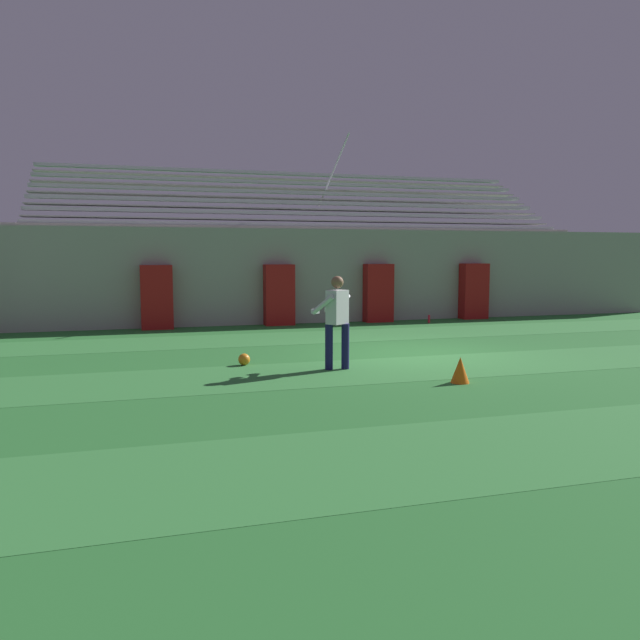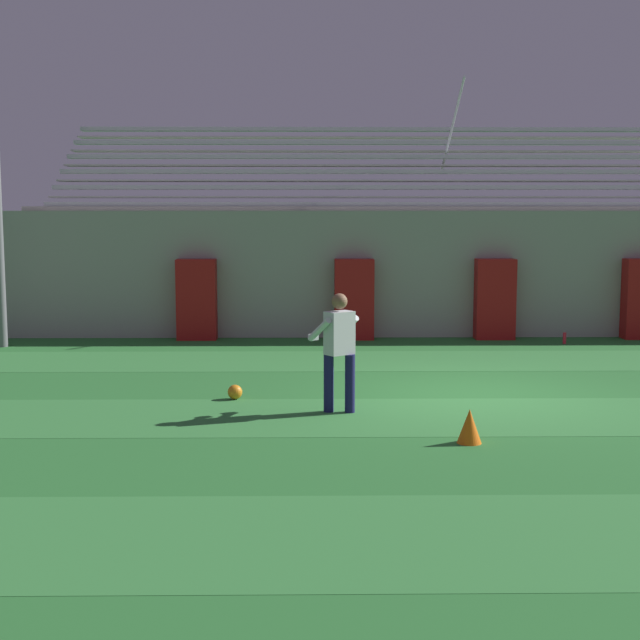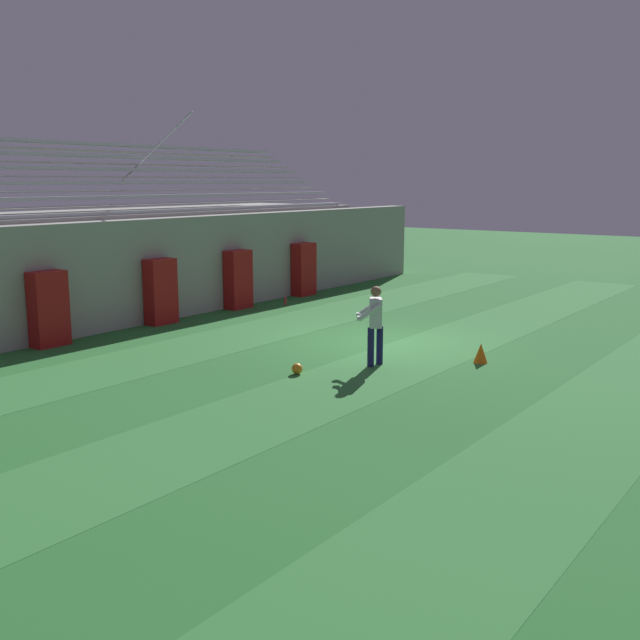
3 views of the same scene
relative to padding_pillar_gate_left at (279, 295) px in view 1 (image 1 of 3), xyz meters
The scene contains 13 objects.
ground_plane 6.21m from the padding_pillar_gate_left, 75.47° to the right, with size 80.00×80.00×0.00m, color #286B2D.
turf_stripe_mid 7.60m from the padding_pillar_gate_left, 78.22° to the right, with size 28.00×2.28×0.01m, color #337A38.
turf_stripe_far 3.35m from the padding_pillar_gate_left, 61.47° to the right, with size 28.00×2.28×0.01m, color #337A38.
back_wall 1.72m from the padding_pillar_gate_left, 19.63° to the left, with size 24.00×0.60×2.80m, color #999691.
padding_pillar_gate_left is the anchor object (origin of this frame).
padding_pillar_gate_right 3.08m from the padding_pillar_gate_left, ahead, with size 0.85×0.44×1.76m, color maroon.
padding_pillar_far_left 3.43m from the padding_pillar_gate_left, behind, with size 0.85×0.44×1.76m, color maroon.
padding_pillar_far_right 6.35m from the padding_pillar_gate_left, ahead, with size 0.85×0.44×1.76m, color maroon.
bleacher_stand 3.65m from the padding_pillar_gate_left, 64.57° to the left, with size 18.00×4.75×5.83m.
goalkeeper 7.14m from the padding_pillar_gate_left, 94.69° to the right, with size 0.74×0.72×1.67m.
soccer_ball 6.64m from the padding_pillar_gate_left, 108.60° to the right, with size 0.22×0.22×0.22m, color orange.
traffic_cone 8.89m from the padding_pillar_gate_left, 83.88° to the right, with size 0.30×0.30×0.42m, color orange.
water_bottle 4.55m from the padding_pillar_gate_left, ahead, with size 0.07×0.07×0.24m, color red.
Camera 1 is at (-5.56, -11.63, 2.05)m, focal length 35.00 mm.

